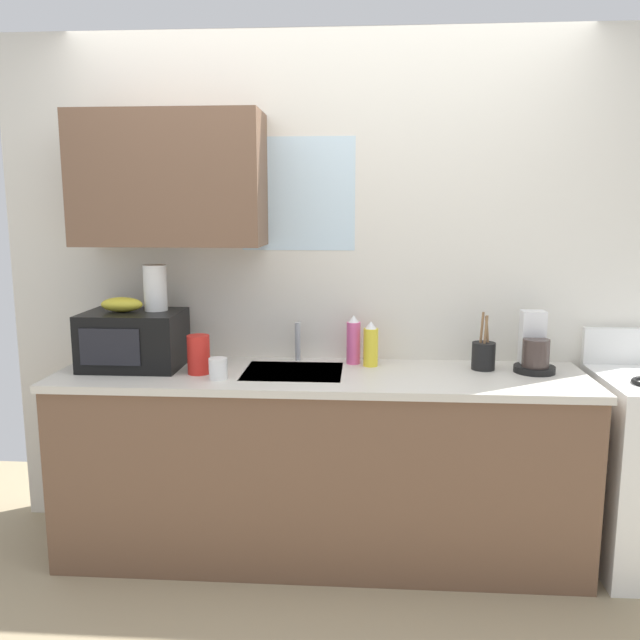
# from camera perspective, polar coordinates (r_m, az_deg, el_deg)

# --- Properties ---
(kitchen_wall_assembly) EXTENTS (3.24, 0.42, 2.50)m
(kitchen_wall_assembly) POSITION_cam_1_polar(r_m,az_deg,el_deg) (3.29, -1.88, 4.38)
(kitchen_wall_assembly) COLOR silver
(kitchen_wall_assembly) RESTS_ON ground
(counter_unit) EXTENTS (2.47, 0.63, 0.90)m
(counter_unit) POSITION_cam_1_polar(r_m,az_deg,el_deg) (3.19, -0.04, -12.33)
(counter_unit) COLOR brown
(counter_unit) RESTS_ON ground
(sink_faucet) EXTENTS (0.03, 0.03, 0.19)m
(sink_faucet) POSITION_cam_1_polar(r_m,az_deg,el_deg) (3.27, -1.96, -1.89)
(sink_faucet) COLOR #B2B5BA
(sink_faucet) RESTS_ON counter_unit
(microwave) EXTENTS (0.46, 0.35, 0.27)m
(microwave) POSITION_cam_1_polar(r_m,az_deg,el_deg) (3.25, -15.96, -1.66)
(microwave) COLOR black
(microwave) RESTS_ON counter_unit
(banana_bunch) EXTENTS (0.20, 0.11, 0.07)m
(banana_bunch) POSITION_cam_1_polar(r_m,az_deg,el_deg) (3.24, -16.92, 1.31)
(banana_bunch) COLOR gold
(banana_bunch) RESTS_ON microwave
(paper_towel_roll) EXTENTS (0.11, 0.11, 0.22)m
(paper_towel_roll) POSITION_cam_1_polar(r_m,az_deg,el_deg) (3.23, -14.18, 2.74)
(paper_towel_roll) COLOR white
(paper_towel_roll) RESTS_ON microwave
(coffee_maker) EXTENTS (0.19, 0.21, 0.28)m
(coffee_maker) POSITION_cam_1_polar(r_m,az_deg,el_deg) (3.23, 18.17, -2.43)
(coffee_maker) COLOR black
(coffee_maker) RESTS_ON counter_unit
(dish_soap_bottle_pink) EXTENTS (0.07, 0.07, 0.24)m
(dish_soap_bottle_pink) POSITION_cam_1_polar(r_m,az_deg,el_deg) (3.21, 2.94, -1.83)
(dish_soap_bottle_pink) COLOR #E55999
(dish_soap_bottle_pink) RESTS_ON counter_unit
(dish_soap_bottle_yellow) EXTENTS (0.07, 0.07, 0.22)m
(dish_soap_bottle_yellow) POSITION_cam_1_polar(r_m,az_deg,el_deg) (3.17, 4.45, -2.20)
(dish_soap_bottle_yellow) COLOR yellow
(dish_soap_bottle_yellow) RESTS_ON counter_unit
(cereal_canister) EXTENTS (0.10, 0.10, 0.18)m
(cereal_canister) POSITION_cam_1_polar(r_m,az_deg,el_deg) (3.07, -10.56, -2.98)
(cereal_canister) COLOR red
(cereal_canister) RESTS_ON counter_unit
(mug_white) EXTENTS (0.08, 0.08, 0.09)m
(mug_white) POSITION_cam_1_polar(r_m,az_deg,el_deg) (2.97, -8.88, -4.21)
(mug_white) COLOR white
(mug_white) RESTS_ON counter_unit
(utensil_crock) EXTENTS (0.11, 0.11, 0.28)m
(utensil_crock) POSITION_cam_1_polar(r_m,az_deg,el_deg) (3.20, 14.08, -2.98)
(utensil_crock) COLOR black
(utensil_crock) RESTS_ON counter_unit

